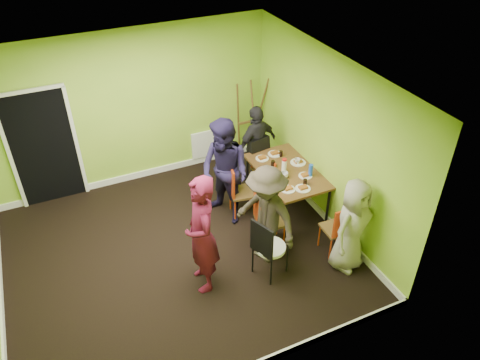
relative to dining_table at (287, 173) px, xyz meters
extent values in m
plane|color=black|center=(-2.05, -0.33, -0.70)|extent=(5.00, 5.00, 0.00)
cube|color=#85BB30|center=(-2.05, 1.92, 0.70)|extent=(5.00, 0.04, 2.80)
cube|color=#85BB30|center=(-2.05, -2.58, 0.70)|extent=(5.00, 0.04, 2.80)
cube|color=#85BB30|center=(0.45, -0.33, 0.70)|extent=(0.04, 4.50, 2.80)
cube|color=white|center=(-2.05, -0.33, 2.10)|extent=(5.00, 4.50, 0.04)
cube|color=black|center=(-3.55, 1.89, 0.32)|extent=(1.00, 0.05, 2.04)
cube|color=white|center=(-0.75, 1.89, -0.30)|extent=(0.50, 0.04, 0.55)
cylinder|color=black|center=(-0.39, -0.69, -0.34)|extent=(0.04, 0.04, 0.71)
cylinder|color=black|center=(0.39, -0.69, -0.34)|extent=(0.04, 0.04, 0.71)
cylinder|color=black|center=(-0.39, 0.69, -0.34)|extent=(0.04, 0.04, 0.71)
cylinder|color=black|center=(0.39, 0.69, -0.34)|extent=(0.04, 0.04, 0.71)
cube|color=brown|center=(0.00, 0.00, 0.03)|extent=(0.90, 1.50, 0.04)
cylinder|color=#C93E12|center=(-0.88, 0.32, -0.47)|extent=(0.03, 0.03, 0.45)
cylinder|color=#C93E12|center=(-0.95, -0.02, -0.47)|extent=(0.03, 0.03, 0.45)
cylinder|color=#C93E12|center=(-0.55, 0.26, -0.47)|extent=(0.03, 0.03, 0.45)
cylinder|color=#C93E12|center=(-0.61, -0.08, -0.47)|extent=(0.03, 0.03, 0.45)
cube|color=brown|center=(-0.75, 0.12, -0.24)|extent=(0.47, 0.47, 0.04)
cube|color=#C93E12|center=(-0.93, 0.15, 0.03)|extent=(0.10, 0.38, 0.50)
cylinder|color=#C93E12|center=(-0.81, -0.51, -0.46)|extent=(0.03, 0.03, 0.46)
cylinder|color=#C93E12|center=(-0.88, -0.85, -0.46)|extent=(0.03, 0.03, 0.46)
cylinder|color=#C93E12|center=(-0.47, -0.57, -0.46)|extent=(0.03, 0.03, 0.46)
cylinder|color=#C93E12|center=(-0.54, -0.92, -0.46)|extent=(0.03, 0.03, 0.46)
cube|color=brown|center=(-0.68, -0.71, -0.23)|extent=(0.48, 0.48, 0.04)
cube|color=#C93E12|center=(-0.87, -0.68, 0.05)|extent=(0.10, 0.39, 0.51)
cylinder|color=#C93E12|center=(0.04, 0.76, -0.48)|extent=(0.02, 0.02, 0.43)
cylinder|color=#C93E12|center=(-0.28, 0.70, -0.48)|extent=(0.02, 0.02, 0.43)
cylinder|color=#C93E12|center=(0.09, 0.44, -0.48)|extent=(0.02, 0.02, 0.43)
cylinder|color=#C93E12|center=(-0.22, 0.39, -0.48)|extent=(0.02, 0.02, 0.43)
cube|color=brown|center=(-0.09, 0.57, -0.27)|extent=(0.44, 0.44, 0.04)
cube|color=#C93E12|center=(-0.12, 0.75, -0.01)|extent=(0.36, 0.09, 0.47)
cylinder|color=#C93E12|center=(-0.02, -1.41, -0.48)|extent=(0.02, 0.02, 0.43)
cylinder|color=#C93E12|center=(0.30, -1.42, -0.48)|extent=(0.02, 0.02, 0.43)
cylinder|color=#C93E12|center=(-0.01, -1.08, -0.48)|extent=(0.02, 0.02, 0.43)
cylinder|color=#C93E12|center=(0.32, -1.09, -0.48)|extent=(0.02, 0.02, 0.43)
cube|color=brown|center=(0.15, -1.25, -0.27)|extent=(0.39, 0.39, 0.04)
cube|color=#C93E12|center=(0.14, -1.43, -0.01)|extent=(0.36, 0.04, 0.47)
cylinder|color=black|center=(-1.18, -1.15, -0.46)|extent=(0.03, 0.03, 0.47)
cylinder|color=black|center=(-1.05, -1.48, -0.46)|extent=(0.03, 0.03, 0.47)
cylinder|color=black|center=(-0.85, -1.02, -0.46)|extent=(0.03, 0.03, 0.47)
cylinder|color=black|center=(-0.72, -1.35, -0.46)|extent=(0.03, 0.03, 0.47)
cylinder|color=white|center=(-0.95, -1.25, -0.22)|extent=(0.43, 0.43, 0.05)
cube|color=black|center=(-1.13, -1.32, 0.05)|extent=(0.17, 0.38, 0.52)
cylinder|color=brown|center=(-0.08, 1.76, 0.13)|extent=(0.24, 0.39, 1.67)
cylinder|color=brown|center=(0.35, 1.76, 0.13)|extent=(0.24, 0.39, 1.67)
cylinder|color=brown|center=(0.14, 1.52, 0.13)|extent=(0.04, 0.38, 1.63)
cube|color=brown|center=(0.14, 1.72, 0.09)|extent=(0.45, 0.04, 0.04)
cylinder|color=white|center=(-0.22, 0.48, 0.06)|extent=(0.22, 0.22, 0.01)
cylinder|color=white|center=(-0.25, -0.48, 0.06)|extent=(0.23, 0.23, 0.01)
cylinder|color=white|center=(0.05, 0.52, 0.06)|extent=(0.24, 0.24, 0.01)
cylinder|color=white|center=(-0.03, -0.55, 0.06)|extent=(0.24, 0.24, 0.01)
cylinder|color=white|center=(0.28, 0.12, 0.06)|extent=(0.26, 0.26, 0.01)
cylinder|color=white|center=(0.18, -0.27, 0.06)|extent=(0.22, 0.22, 0.01)
cylinder|color=white|center=(-0.09, -0.04, 0.17)|extent=(0.08, 0.08, 0.24)
cylinder|color=blue|center=(0.26, -0.30, 0.16)|extent=(0.07, 0.07, 0.22)
cylinder|color=#C93E12|center=(-0.14, 0.16, 0.09)|extent=(0.04, 0.04, 0.07)
cylinder|color=black|center=(-0.15, 0.21, 0.10)|extent=(0.07, 0.07, 0.09)
cylinder|color=black|center=(0.11, 0.42, 0.11)|extent=(0.06, 0.06, 0.10)
cylinder|color=black|center=(0.05, -0.47, 0.11)|extent=(0.06, 0.06, 0.10)
imported|color=white|center=(-0.15, -0.17, 0.11)|extent=(0.13, 0.13, 0.10)
imported|color=white|center=(0.25, 0.10, 0.10)|extent=(0.10, 0.10, 0.10)
imported|color=#540E25|center=(-1.89, -1.05, 0.20)|extent=(0.49, 0.69, 1.79)
imported|color=#1B1534|center=(-1.04, 0.16, 0.21)|extent=(0.98, 1.08, 1.81)
imported|color=#2F291F|center=(-0.87, -0.93, 0.10)|extent=(0.94, 1.18, 1.59)
imported|color=black|center=(-0.11, 0.90, 0.06)|extent=(0.96, 0.64, 1.52)
imported|color=gray|center=(0.15, -1.58, 0.05)|extent=(0.85, 0.70, 1.48)
camera|label=1|loc=(-3.35, -5.45, 4.37)|focal=35.00mm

